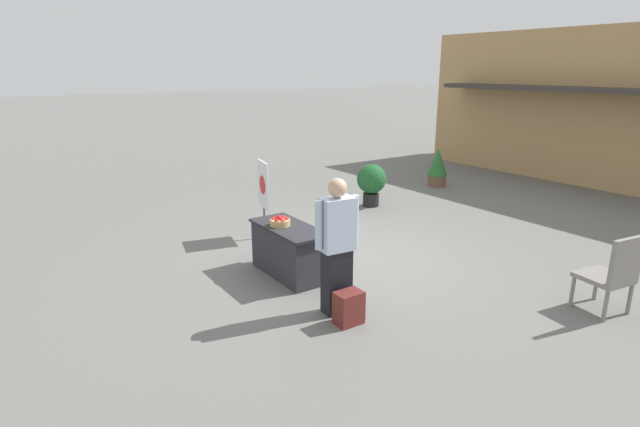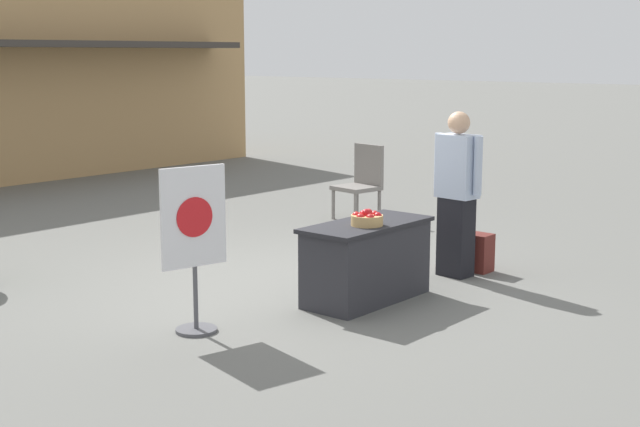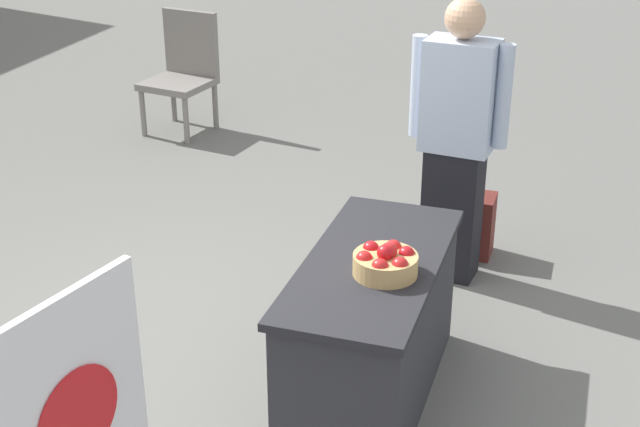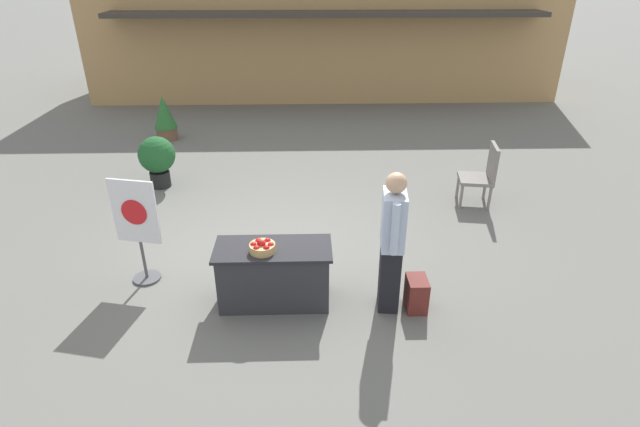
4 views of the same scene
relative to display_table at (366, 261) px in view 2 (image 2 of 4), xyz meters
The scene contains 7 objects.
ground_plane 1.16m from the display_table, 87.54° to the left, with size 120.00×120.00×0.00m, color slate.
display_table is the anchor object (origin of this frame).
apple_basket 0.47m from the display_table, 141.96° to the right, with size 0.30×0.30×0.16m.
person_visitor 1.49m from the display_table, ahead, with size 0.30×0.61×1.77m.
backpack 1.75m from the display_table, ahead, with size 0.24×0.34×0.42m.
poster_board 1.86m from the display_table, 163.47° to the left, with size 0.60×0.36×1.44m.
patio_chair 4.35m from the display_table, 38.08° to the left, with size 0.63×0.63×1.07m.
Camera 2 is at (-6.74, -6.16, 2.38)m, focal length 50.00 mm.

